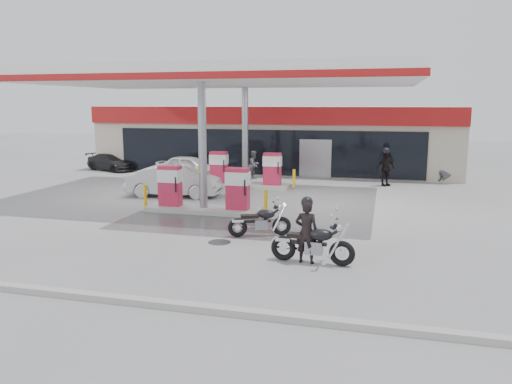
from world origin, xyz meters
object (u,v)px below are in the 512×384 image
Objects in this scene: main_motorcycle at (314,245)px; parked_car_right at (420,168)px; biker_main at (306,232)px; biker_walking at (386,168)px; pump_island_near at (203,194)px; sedan_white at (189,167)px; parked_car_left at (111,162)px; hatchback_silver at (174,181)px; pump_island_far at (245,173)px; parked_motorcycle at (261,222)px; attendant at (254,165)px.

parked_car_right reaches higher than main_motorcycle.
biker_walking reaches higher than biker_main.
main_motorcycle is (5.08, -5.30, -0.19)m from pump_island_near.
biker_walking is at bearing 171.61° from parked_car_right.
parked_car_left is at bearing 71.96° from sedan_white.
biker_walking is at bearing 85.99° from main_motorcycle.
parked_car_right is 2.27× the size of biker_walking.
pump_island_near is 1.20× the size of hatchback_silver.
pump_island_far is 3.04× the size of biker_main.
pump_island_near is 10.69m from biker_walking.
pump_island_near is 14.38m from parked_car_right.
pump_island_far reaches higher than main_motorcycle.
parked_car_left is at bearing -41.96° from biker_main.
attendant is (-3.33, 11.78, 0.33)m from parked_motorcycle.
pump_island_near reaches higher than attendant.
main_motorcycle is 0.62× the size of parked_car_left.
parked_motorcycle is at bearing -142.47° from hatchback_silver.
pump_island_near reaches higher than sedan_white.
sedan_white is 0.89× the size of hatchback_silver.
biker_main reaches higher than attendant.
biker_walking is (-1.91, -3.20, 0.34)m from parked_car_right.
parked_car_left is 18.81m from parked_car_right.
sedan_white is 3.69m from attendant.
main_motorcycle is 0.53× the size of hatchback_silver.
pump_island_near is 9.09m from sedan_white.
hatchback_silver is at bearing 131.48° from pump_island_near.
parked_motorcycle is 11.82m from biker_walking.
hatchback_silver is at bearing 149.82° from parked_car_right.
biker_walking reaches higher than hatchback_silver.
attendant is 6.39m from hatchback_silver.
attendant is 0.37× the size of hatchback_silver.
parked_car_left is at bearing 135.88° from biker_walking.
pump_island_near is at bearing -43.35° from biker_main.
parked_car_right is at bearing -63.51° from parked_car_left.
main_motorcycle is at bearing -143.21° from hatchback_silver.
sedan_white is at bearing 127.14° from main_motorcycle.
attendant is 9.40m from parked_car_right.
hatchback_silver is (-2.20, -6.00, -0.09)m from attendant.
parked_car_left is at bearing 137.92° from main_motorcycle.
biker_main is 2.97m from parked_motorcycle.
parked_motorcycle is 13.17m from sedan_white.
hatchback_silver is 10.47m from parked_car_left.
main_motorcycle is at bearing -46.23° from pump_island_near.
parked_motorcycle is at bearing -47.76° from biker_main.
pump_island_far is at bearing 90.00° from pump_island_near.
sedan_white is (-8.79, 13.49, -0.20)m from biker_main.
pump_island_near is 2.65× the size of parked_motorcycle.
pump_island_far is at bearing -89.73° from parked_car_left.
parked_car_left is (-10.00, 4.08, -0.18)m from pump_island_far.
pump_island_near is 3.04× the size of biker_main.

